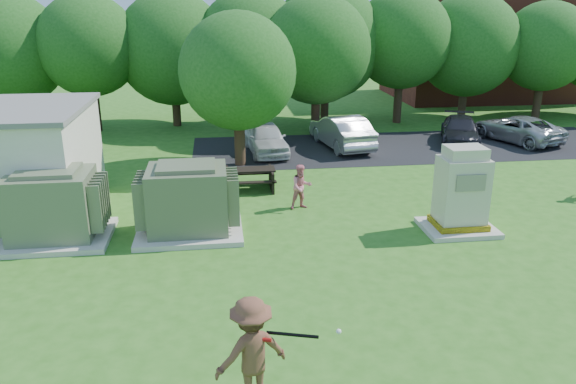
{
  "coord_description": "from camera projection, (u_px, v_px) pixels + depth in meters",
  "views": [
    {
      "loc": [
        -1.91,
        -10.73,
        6.36
      ],
      "look_at": [
        0.0,
        4.0,
        1.3
      ],
      "focal_mm": 35.0,
      "sensor_mm": 36.0,
      "label": 1
    }
  ],
  "objects": [
    {
      "name": "batter",
      "position": [
        252.0,
        352.0,
        9.11
      ],
      "size": [
        1.42,
        1.1,
        1.93
      ],
      "primitive_type": "imported",
      "rotation": [
        0.0,
        0.0,
        3.49
      ],
      "color": "brown",
      "rests_on": "ground"
    },
    {
      "name": "car_silver_b",
      "position": [
        517.0,
        129.0,
        26.67
      ],
      "size": [
        3.5,
        4.89,
        1.24
      ],
      "primitive_type": "imported",
      "rotation": [
        0.0,
        0.0,
        3.5
      ],
      "color": "#AAAAAE",
      "rests_on": "ground"
    },
    {
      "name": "batting_equipment",
      "position": [
        295.0,
        335.0,
        9.04
      ],
      "size": [
        1.39,
        0.3,
        0.11
      ],
      "color": "black",
      "rests_on": "ground"
    },
    {
      "name": "car_silver_a",
      "position": [
        341.0,
        131.0,
        25.56
      ],
      "size": [
        2.31,
        4.72,
        1.49
      ],
      "primitive_type": "imported",
      "rotation": [
        0.0,
        0.0,
        3.31
      ],
      "color": "#A2A2A6",
      "rests_on": "ground"
    },
    {
      "name": "tree_row",
      "position": [
        285.0,
        47.0,
        28.6
      ],
      "size": [
        41.3,
        13.3,
        7.3
      ],
      "color": "#47301E",
      "rests_on": "ground"
    },
    {
      "name": "transformer_left",
      "position": [
        53.0,
        207.0,
        15.48
      ],
      "size": [
        3.0,
        2.4,
        2.07
      ],
      "color": "beige",
      "rests_on": "ground"
    },
    {
      "name": "car_white",
      "position": [
        266.0,
        138.0,
        24.59
      ],
      "size": [
        1.9,
        4.01,
        1.32
      ],
      "primitive_type": "imported",
      "rotation": [
        0.0,
        0.0,
        0.09
      ],
      "color": "silver",
      "rests_on": "ground"
    },
    {
      "name": "ground",
      "position": [
        311.0,
        306.0,
        12.36
      ],
      "size": [
        120.0,
        120.0,
        0.0
      ],
      "primitive_type": "plane",
      "color": "#2D6619",
      "rests_on": "ground"
    },
    {
      "name": "car_dark",
      "position": [
        460.0,
        130.0,
        26.42
      ],
      "size": [
        3.05,
        4.47,
        1.2
      ],
      "primitive_type": "imported",
      "rotation": [
        0.0,
        0.0,
        -0.37
      ],
      "color": "black",
      "rests_on": "ground"
    },
    {
      "name": "picnic_table",
      "position": [
        250.0,
        177.0,
        19.82
      ],
      "size": [
        1.8,
        1.35,
        0.77
      ],
      "color": "black",
      "rests_on": "ground"
    },
    {
      "name": "brick_building",
      "position": [
        504.0,
        37.0,
        38.61
      ],
      "size": [
        15.0,
        8.0,
        8.0
      ],
      "primitive_type": "cube",
      "color": "maroon",
      "rests_on": "ground"
    },
    {
      "name": "generator_cabinet",
      "position": [
        461.0,
        195.0,
        16.1
      ],
      "size": [
        2.06,
        1.69,
        2.51
      ],
      "color": "beige",
      "rests_on": "ground"
    },
    {
      "name": "person_at_picnic",
      "position": [
        301.0,
        187.0,
        17.95
      ],
      "size": [
        0.81,
        0.69,
        1.46
      ],
      "primitive_type": "imported",
      "rotation": [
        0.0,
        0.0,
        0.22
      ],
      "color": "#E17784",
      "rests_on": "ground"
    },
    {
      "name": "transformer_right",
      "position": [
        188.0,
        201.0,
        15.93
      ],
      "size": [
        3.0,
        2.4,
        2.07
      ],
      "color": "beige",
      "rests_on": "ground"
    },
    {
      "name": "parking_strip",
      "position": [
        412.0,
        147.0,
        25.88
      ],
      "size": [
        20.0,
        6.0,
        0.01
      ],
      "primitive_type": "cube",
      "color": "#232326",
      "rests_on": "ground"
    }
  ]
}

